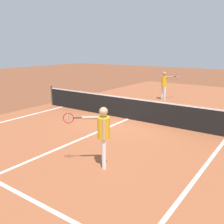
% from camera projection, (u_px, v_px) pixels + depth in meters
% --- Properties ---
extents(ground_plane, '(60.00, 60.00, 0.00)m').
position_uv_depth(ground_plane, '(128.00, 119.00, 11.20)').
color(ground_plane, brown).
extents(court_surface_inbounds, '(10.62, 24.40, 0.00)m').
position_uv_depth(court_surface_inbounds, '(128.00, 119.00, 11.20)').
color(court_surface_inbounds, '#9E5433').
rests_on(court_surface_inbounds, ground_plane).
extents(line_center_service, '(0.10, 6.40, 0.01)m').
position_uv_depth(line_center_service, '(79.00, 140.00, 8.67)').
color(line_center_service, white).
rests_on(line_center_service, ground_plane).
extents(net, '(9.88, 0.09, 1.07)m').
position_uv_depth(net, '(128.00, 108.00, 11.08)').
color(net, '#33383D').
rests_on(net, ground_plane).
extents(player_near, '(1.07, 0.70, 1.63)m').
position_uv_depth(player_near, '(102.00, 131.00, 6.46)').
color(player_near, white).
rests_on(player_near, ground_plane).
extents(player_far, '(0.82, 1.08, 1.70)m').
position_uv_depth(player_far, '(164.00, 82.00, 15.05)').
color(player_far, white).
rests_on(player_far, ground_plane).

